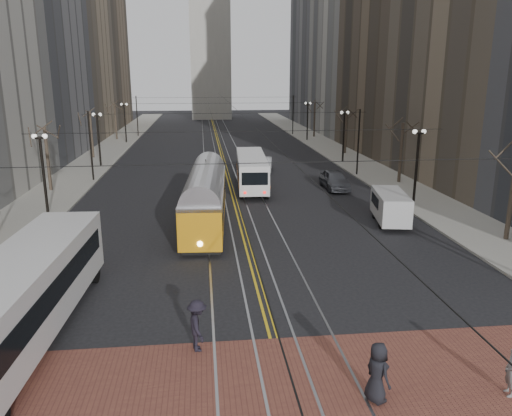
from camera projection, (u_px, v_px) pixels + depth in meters
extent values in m
plane|color=black|center=(271.00, 326.00, 20.06)|extent=(260.00, 260.00, 0.00)
cube|color=gray|center=(101.00, 156.00, 61.70)|extent=(5.00, 140.00, 0.15)
cube|color=gray|center=(337.00, 153.00, 64.85)|extent=(5.00, 140.00, 0.15)
cube|color=brown|center=(287.00, 385.00, 16.22)|extent=(25.00, 6.00, 0.01)
cube|color=gray|center=(222.00, 155.00, 63.29)|extent=(4.80, 130.00, 0.02)
cube|color=gold|center=(222.00, 155.00, 63.29)|extent=(0.42, 130.00, 0.01)
cube|color=brown|center=(77.00, 20.00, 94.86)|extent=(16.00, 20.00, 40.00)
cube|color=brown|center=(423.00, 16.00, 62.56)|extent=(16.00, 20.00, 34.00)
cube|color=slate|center=(338.00, 23.00, 100.22)|extent=(16.00, 20.00, 40.00)
cylinder|color=black|center=(44.00, 177.00, 35.19)|extent=(0.20, 0.20, 5.60)
cylinder|color=black|center=(99.00, 141.00, 54.41)|extent=(0.20, 0.20, 5.60)
cylinder|color=black|center=(125.00, 124.00, 73.62)|extent=(0.20, 0.20, 5.60)
cylinder|color=black|center=(416.00, 170.00, 38.07)|extent=(0.20, 0.20, 5.60)
cylinder|color=black|center=(344.00, 138.00, 57.29)|extent=(0.20, 0.20, 5.60)
cylinder|color=black|center=(307.00, 122.00, 76.50)|extent=(0.20, 0.20, 5.60)
cylinder|color=#382D23|center=(48.00, 160.00, 42.67)|extent=(0.28, 0.28, 5.60)
cylinder|color=#382D23|center=(92.00, 135.00, 59.96)|extent=(0.28, 0.28, 5.60)
cylinder|color=#382D23|center=(116.00, 122.00, 77.26)|extent=(0.28, 0.28, 5.60)
cylinder|color=#382D23|center=(512.00, 196.00, 29.64)|extent=(0.28, 0.28, 5.60)
cylinder|color=#382D23|center=(401.00, 154.00, 45.97)|extent=(0.28, 0.28, 5.60)
cylinder|color=#382D23|center=(346.00, 132.00, 63.26)|extent=(0.28, 0.28, 5.60)
cylinder|color=#382D23|center=(314.00, 120.00, 80.55)|extent=(0.28, 0.28, 5.60)
cylinder|color=black|center=(209.00, 107.00, 61.59)|extent=(0.03, 120.00, 0.03)
cylinder|color=black|center=(233.00, 107.00, 61.91)|extent=(0.03, 120.00, 0.03)
cylinder|color=black|center=(91.00, 147.00, 46.68)|extent=(0.16, 0.16, 6.60)
cylinder|color=black|center=(137.00, 117.00, 81.26)|extent=(0.16, 0.16, 6.60)
cylinder|color=black|center=(358.00, 143.00, 49.39)|extent=(0.16, 0.16, 6.60)
cylinder|color=black|center=(293.00, 115.00, 83.97)|extent=(0.16, 0.16, 6.60)
cube|color=silver|center=(24.00, 300.00, 18.66)|extent=(3.38, 13.17, 3.26)
cube|color=orange|center=(206.00, 202.00, 33.31)|extent=(3.25, 13.31, 3.11)
cube|color=silver|center=(251.00, 172.00, 44.50)|extent=(3.00, 11.22, 2.90)
cube|color=#BCBCBC|center=(390.00, 208.00, 33.67)|extent=(2.68, 5.13, 2.16)
imported|color=#404248|center=(335.00, 180.00, 44.17)|extent=(1.99, 4.94, 1.68)
imported|color=#94969B|center=(265.00, 164.00, 52.56)|extent=(2.19, 4.48, 1.42)
imported|color=black|center=(377.00, 372.00, 15.21)|extent=(0.93, 1.12, 1.95)
imported|color=gray|center=(512.00, 372.00, 15.53)|extent=(0.48, 0.65, 1.62)
imported|color=black|center=(197.00, 326.00, 18.06)|extent=(0.97, 1.38, 1.96)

